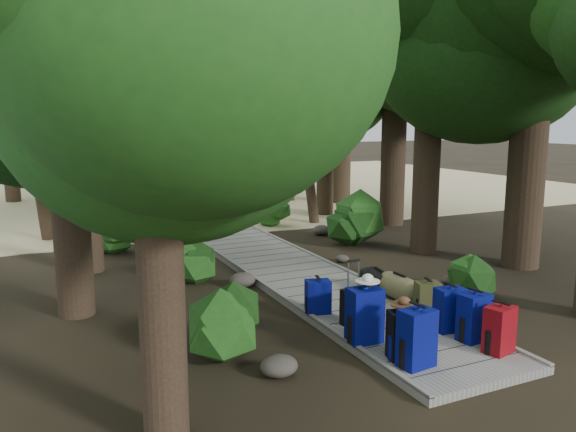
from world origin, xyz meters
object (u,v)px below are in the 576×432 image
backpack_left_c (365,312)px  backpack_right_b (474,315)px  suitcase_on_boardwalk (353,306)px  duffel_right_black (379,281)px  backpack_left_b (403,332)px  backpack_left_a (417,335)px  backpack_right_c (450,307)px  backpack_right_d (427,296)px  duffel_right_khaki (399,287)px  lone_suitcase_on_sand (209,206)px  kayak (90,210)px  backpack_right_a (500,327)px  backpack_left_d (318,295)px  sun_lounger (271,195)px

backpack_left_c → backpack_right_b: bearing=-19.7°
suitcase_on_boardwalk → backpack_right_b: bearing=-53.3°
duffel_right_black → backpack_left_b: bearing=-108.5°
backpack_left_a → duffel_right_black: (1.38, 2.86, -0.22)m
backpack_right_c → backpack_right_d: bearing=83.2°
backpack_right_d → duffel_right_khaki: backpack_right_d is taller
suitcase_on_boardwalk → lone_suitcase_on_sand: bearing=78.0°
backpack_right_d → duffel_right_black: 1.35m
backpack_left_c → suitcase_on_boardwalk: 0.72m
kayak → backpack_right_a: bearing=-63.9°
backpack_left_a → backpack_left_c: (-0.17, 0.95, 0.02)m
backpack_left_d → backpack_right_a: size_ratio=0.84×
duffel_right_khaki → kayak: duffel_right_khaki is taller
duffel_right_khaki → backpack_right_b: bearing=-95.1°
duffel_right_khaki → backpack_left_b: bearing=-125.8°
backpack_left_b → backpack_right_c: backpack_right_c is taller
backpack_left_a → lone_suitcase_on_sand: (1.06, 12.26, -0.15)m
backpack_right_d → sun_lounger: bearing=93.8°
backpack_left_a → duffel_right_black: backpack_left_a is taller
backpack_right_d → lone_suitcase_on_sand: size_ratio=0.80×
backpack_left_b → sun_lounger: bearing=86.4°
kayak → duffel_right_khaki: bearing=-60.6°
kayak → backpack_left_c: bearing=-68.6°
sun_lounger → backpack_left_c: bearing=-84.9°
backpack_right_a → sun_lounger: bearing=64.7°
backpack_right_b → kayak: backpack_right_b is taller
backpack_left_c → backpack_left_d: 1.36m
suitcase_on_boardwalk → sun_lounger: suitcase_on_boardwalk is taller
duffel_right_black → backpack_right_a: bearing=-82.3°
backpack_left_a → duffel_right_black: 3.19m
backpack_left_b → backpack_left_c: bearing=115.9°
lone_suitcase_on_sand → backpack_right_b: bearing=-78.6°
duffel_right_khaki → sun_lounger: size_ratio=0.32×
backpack_right_b → suitcase_on_boardwalk: size_ratio=1.36×
sun_lounger → duffel_right_khaki: bearing=-79.9°
duffel_right_khaki → lone_suitcase_on_sand: (-0.35, 9.96, 0.05)m
backpack_left_d → kayak: size_ratio=0.18×
backpack_left_b → backpack_right_d: (1.41, 1.25, -0.07)m
backpack_right_a → lone_suitcase_on_sand: (-0.21, 12.38, -0.09)m
sun_lounger → backpack_left_a: bearing=-83.2°
lone_suitcase_on_sand → sun_lounger: lone_suitcase_on_sand is taller
backpack_left_c → duffel_right_black: backpack_left_c is taller
backpack_right_d → duffel_right_khaki: size_ratio=0.90×
backpack_left_d → suitcase_on_boardwalk: (0.24, -0.68, -0.02)m
duffel_right_khaki → kayak: (-3.83, 12.26, -0.15)m
backpack_left_b → duffel_right_black: bearing=74.9°
backpack_left_a → backpack_right_b: (1.27, 0.34, -0.04)m
backpack_right_c → kayak: backpack_right_c is taller
kayak → backpack_left_a: bearing=-68.5°
duffel_right_black → lone_suitcase_on_sand: lone_suitcase_on_sand is taller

